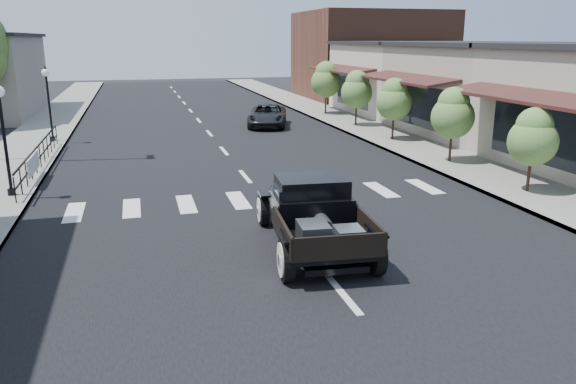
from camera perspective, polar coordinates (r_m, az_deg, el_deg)
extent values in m
plane|color=black|center=(13.95, 1.13, -5.11)|extent=(120.00, 120.00, 0.00)
cube|color=black|center=(28.21, -7.46, 5.28)|extent=(14.00, 80.00, 0.02)
cube|color=gray|center=(28.37, -24.77, 4.18)|extent=(3.00, 80.00, 0.15)
cube|color=gray|center=(30.49, 8.64, 6.11)|extent=(3.00, 80.00, 0.15)
cube|color=#ABA08F|center=(31.75, 21.26, 9.57)|extent=(10.00, 9.00, 4.50)
cube|color=beige|center=(39.35, 13.48, 11.10)|extent=(10.00, 9.00, 4.50)
cube|color=brown|center=(48.51, 8.37, 13.55)|extent=(11.00, 10.00, 7.00)
imported|color=black|center=(32.26, -2.10, 7.75)|extent=(3.21, 4.86, 1.24)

